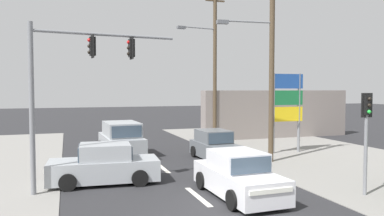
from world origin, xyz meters
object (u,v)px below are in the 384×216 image
(shopping_plaza_sign, at_px, (286,101))
(sedan_oncoming_mid, at_px, (104,165))
(suv_crossing_left, at_px, (121,140))
(utility_pole_background_right, at_px, (213,58))
(utility_pole_midground_right, at_px, (269,58))
(sedan_oncoming_near, at_px, (238,176))
(traffic_signal_mast, at_px, (71,76))
(pedestal_signal_right_kerb, at_px, (366,126))
(hatchback_receding_far, at_px, (215,146))

(shopping_plaza_sign, xyz_separation_m, sedan_oncoming_mid, (-10.70, -3.88, -2.28))
(suv_crossing_left, bearing_deg, utility_pole_background_right, 28.34)
(utility_pole_midground_right, bearing_deg, sedan_oncoming_near, -129.25)
(traffic_signal_mast, bearing_deg, utility_pole_midground_right, 14.80)
(suv_crossing_left, bearing_deg, sedan_oncoming_mid, -104.19)
(utility_pole_midground_right, height_order, traffic_signal_mast, utility_pole_midground_right)
(pedestal_signal_right_kerb, height_order, hatchback_receding_far, pedestal_signal_right_kerb)
(suv_crossing_left, bearing_deg, utility_pole_midground_right, -30.62)
(utility_pole_background_right, relative_size, traffic_signal_mast, 1.82)
(sedan_oncoming_near, bearing_deg, sedan_oncoming_mid, 141.91)
(utility_pole_midground_right, bearing_deg, suv_crossing_left, 149.38)
(shopping_plaza_sign, bearing_deg, pedestal_signal_right_kerb, -105.11)
(utility_pole_background_right, xyz_separation_m, hatchback_receding_far, (-2.41, -6.27, -5.14))
(traffic_signal_mast, bearing_deg, sedan_oncoming_near, -25.02)
(sedan_oncoming_near, distance_m, suv_crossing_left, 9.48)
(pedestal_signal_right_kerb, bearing_deg, utility_pole_background_right, 89.93)
(traffic_signal_mast, bearing_deg, suv_crossing_left, 67.81)
(utility_pole_background_right, bearing_deg, shopping_plaza_sign, -68.08)
(pedestal_signal_right_kerb, height_order, sedan_oncoming_near, pedestal_signal_right_kerb)
(traffic_signal_mast, bearing_deg, shopping_plaza_sign, 21.32)
(utility_pole_midground_right, relative_size, sedan_oncoming_near, 2.27)
(shopping_plaza_sign, bearing_deg, suv_crossing_left, 168.30)
(utility_pole_background_right, xyz_separation_m, pedestal_signal_right_kerb, (-0.02, -14.17, -3.42))
(suv_crossing_left, relative_size, hatchback_receding_far, 1.25)
(utility_pole_background_right, xyz_separation_m, sedan_oncoming_near, (-4.23, -12.83, -5.14))
(utility_pole_background_right, height_order, sedan_oncoming_mid, utility_pole_background_right)
(sedan_oncoming_near, bearing_deg, traffic_signal_mast, 154.98)
(utility_pole_midground_right, relative_size, shopping_plaza_sign, 2.12)
(pedestal_signal_right_kerb, distance_m, suv_crossing_left, 12.61)
(pedestal_signal_right_kerb, height_order, shopping_plaza_sign, shopping_plaza_sign)
(utility_pole_midground_right, xyz_separation_m, suv_crossing_left, (-6.84, 4.05, -4.35))
(sedan_oncoming_mid, bearing_deg, traffic_signal_mast, -147.74)
(utility_pole_background_right, relative_size, suv_crossing_left, 2.36)
(traffic_signal_mast, distance_m, suv_crossing_left, 7.80)
(sedan_oncoming_mid, bearing_deg, suv_crossing_left, 75.81)
(shopping_plaza_sign, bearing_deg, sedan_oncoming_near, -132.24)
(sedan_oncoming_near, bearing_deg, shopping_plaza_sign, 47.76)
(traffic_signal_mast, height_order, pedestal_signal_right_kerb, traffic_signal_mast)
(utility_pole_midground_right, height_order, pedestal_signal_right_kerb, utility_pole_midground_right)
(utility_pole_midground_right, distance_m, suv_crossing_left, 9.06)
(utility_pole_background_right, bearing_deg, utility_pole_midground_right, -90.87)
(utility_pole_midground_right, xyz_separation_m, traffic_signal_mast, (-9.51, -2.51, -1.08))
(utility_pole_midground_right, bearing_deg, utility_pole_background_right, 89.13)
(hatchback_receding_far, bearing_deg, suv_crossing_left, 151.01)
(utility_pole_midground_right, relative_size, pedestal_signal_right_kerb, 2.73)
(pedestal_signal_right_kerb, height_order, suv_crossing_left, pedestal_signal_right_kerb)
(suv_crossing_left, bearing_deg, traffic_signal_mast, -112.19)
(utility_pole_midground_right, relative_size, hatchback_receding_far, 2.64)
(pedestal_signal_right_kerb, relative_size, suv_crossing_left, 0.77)
(utility_pole_background_right, height_order, sedan_oncoming_near, utility_pole_background_right)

